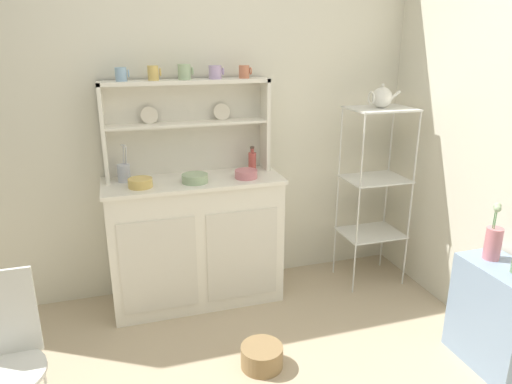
% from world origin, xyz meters
% --- Properties ---
extents(wall_back, '(3.84, 0.05, 2.50)m').
position_xyz_m(wall_back, '(0.00, 1.62, 1.25)').
color(wall_back, silver).
rests_on(wall_back, ground).
extents(hutch_cabinet, '(1.15, 0.45, 0.88)m').
position_xyz_m(hutch_cabinet, '(-0.01, 1.37, 0.45)').
color(hutch_cabinet, white).
rests_on(hutch_cabinet, ground).
extents(hutch_shelf_unit, '(1.08, 0.18, 0.62)m').
position_xyz_m(hutch_shelf_unit, '(-0.01, 1.53, 1.24)').
color(hutch_shelf_unit, silver).
rests_on(hutch_shelf_unit, hutch_cabinet).
extents(bakers_rack, '(0.43, 0.33, 1.29)m').
position_xyz_m(bakers_rack, '(1.28, 1.27, 0.82)').
color(bakers_rack, silver).
rests_on(bakers_rack, ground).
extents(side_shelf_blue, '(0.28, 0.48, 0.59)m').
position_xyz_m(side_shelf_blue, '(1.44, 0.20, 0.30)').
color(side_shelf_blue, '#849EBC').
rests_on(side_shelf_blue, ground).
extents(floor_basket, '(0.24, 0.24, 0.12)m').
position_xyz_m(floor_basket, '(0.20, 0.55, 0.06)').
color(floor_basket, '#93754C').
rests_on(floor_basket, ground).
extents(cup_sky_0, '(0.08, 0.07, 0.08)m').
position_xyz_m(cup_sky_0, '(-0.40, 1.49, 1.54)').
color(cup_sky_0, '#8EB2D1').
rests_on(cup_sky_0, hutch_shelf_unit).
extents(cup_gold_1, '(0.08, 0.07, 0.09)m').
position_xyz_m(cup_gold_1, '(-0.21, 1.49, 1.54)').
color(cup_gold_1, '#DBB760').
rests_on(cup_gold_1, hutch_shelf_unit).
extents(cup_sage_2, '(0.09, 0.08, 0.09)m').
position_xyz_m(cup_sage_2, '(-0.01, 1.49, 1.54)').
color(cup_sage_2, '#9EB78E').
rests_on(cup_sage_2, hutch_shelf_unit).
extents(cup_lilac_3, '(0.10, 0.08, 0.08)m').
position_xyz_m(cup_lilac_3, '(0.18, 1.49, 1.54)').
color(cup_lilac_3, '#B79ECC').
rests_on(cup_lilac_3, hutch_shelf_unit).
extents(cup_terracotta_4, '(0.08, 0.07, 0.08)m').
position_xyz_m(cup_terracotta_4, '(0.38, 1.49, 1.54)').
color(cup_terracotta_4, '#C67556').
rests_on(cup_terracotta_4, hutch_shelf_unit).
extents(bowl_mixing_large, '(0.15, 0.15, 0.05)m').
position_xyz_m(bowl_mixing_large, '(-0.35, 1.29, 0.90)').
color(bowl_mixing_large, '#DBB760').
rests_on(bowl_mixing_large, hutch_cabinet).
extents(bowl_floral_medium, '(0.17, 0.17, 0.05)m').
position_xyz_m(bowl_floral_medium, '(-0.01, 1.29, 0.90)').
color(bowl_floral_medium, '#9EB78E').
rests_on(bowl_floral_medium, hutch_cabinet).
extents(bowl_cream_small, '(0.15, 0.15, 0.05)m').
position_xyz_m(bowl_cream_small, '(0.33, 1.29, 0.90)').
color(bowl_cream_small, '#D17A84').
rests_on(bowl_cream_small, hutch_cabinet).
extents(jam_bottle, '(0.05, 0.05, 0.17)m').
position_xyz_m(jam_bottle, '(0.42, 1.45, 0.95)').
color(jam_bottle, '#B74C47').
rests_on(jam_bottle, hutch_cabinet).
extents(utensil_jar, '(0.08, 0.08, 0.24)m').
position_xyz_m(utensil_jar, '(-0.43, 1.45, 0.94)').
color(utensil_jar, '#B2B7C6').
rests_on(utensil_jar, hutch_cabinet).
extents(porcelain_teapot, '(0.23, 0.14, 0.16)m').
position_xyz_m(porcelain_teapot, '(1.27, 1.27, 1.36)').
color(porcelain_teapot, white).
rests_on(porcelain_teapot, bakers_rack).
extents(flower_vase, '(0.09, 0.09, 0.32)m').
position_xyz_m(flower_vase, '(1.44, 0.32, 0.70)').
color(flower_vase, '#D17A84').
rests_on(flower_vase, side_shelf_blue).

